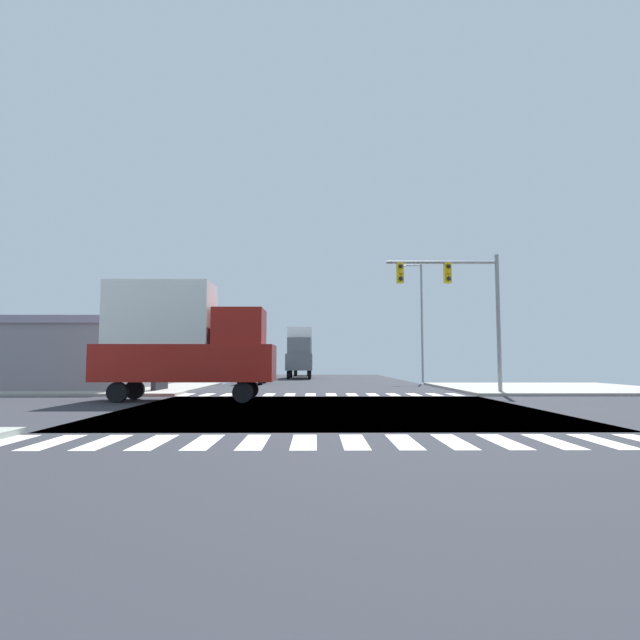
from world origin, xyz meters
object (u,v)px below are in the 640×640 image
at_px(box_truck_crossing_1, 300,351).
at_px(box_truck_middle_3, 182,338).
at_px(street_lamp, 419,312).
at_px(sedan_nearside_1, 253,368).
at_px(bank_building, 28,355).
at_px(sedan_trailing_4, 302,366).
at_px(sedan_farside_2, 261,367).
at_px(traffic_signal_mast, 456,291).

distance_m(box_truck_crossing_1, box_truck_middle_3, 28.39).
bearing_deg(street_lamp, sedan_nearside_1, -169.36).
xyz_separation_m(street_lamp, sedan_nearside_1, (-12.47, -2.34, -4.26)).
distance_m(bank_building, sedan_nearside_1, 14.13).
height_order(box_truck_crossing_1, sedan_trailing_4, box_truck_crossing_1).
bearing_deg(sedan_farside_2, box_truck_middle_3, 87.19).
relative_size(traffic_signal_mast, bank_building, 0.40).
distance_m(traffic_signal_mast, sedan_nearside_1, 16.74).
bearing_deg(sedan_farside_2, box_truck_crossing_1, -113.82).
bearing_deg(box_truck_crossing_1, sedan_nearside_1, 76.47).
relative_size(traffic_signal_mast, sedan_farside_2, 1.62).
relative_size(street_lamp, bank_building, 0.52).
bearing_deg(street_lamp, bank_building, -163.13).
height_order(traffic_signal_mast, bank_building, traffic_signal_mast).
bearing_deg(bank_building, sedan_nearside_1, 22.47).
bearing_deg(sedan_nearside_1, traffic_signal_mast, 135.18).
bearing_deg(traffic_signal_mast, street_lamp, 86.10).
relative_size(traffic_signal_mast, sedan_nearside_1, 1.62).
distance_m(bank_building, box_truck_middle_3, 15.78).
distance_m(traffic_signal_mast, sedan_farside_2, 21.03).
relative_size(sedan_nearside_1, sedan_farside_2, 1.00).
xyz_separation_m(sedan_nearside_1, box_truck_middle_3, (-1.05, -15.64, 1.45)).
xyz_separation_m(traffic_signal_mast, sedan_trailing_4, (-8.53, 32.13, -4.00)).
bearing_deg(box_truck_middle_3, sedan_trailing_4, 173.64).
distance_m(street_lamp, sedan_trailing_4, 21.07).
height_order(street_lamp, sedan_nearside_1, street_lamp).
relative_size(street_lamp, box_truck_middle_3, 1.27).
distance_m(street_lamp, box_truck_middle_3, 22.67).
bearing_deg(box_truck_middle_3, street_lamp, 143.07).
height_order(bank_building, box_truck_middle_3, box_truck_middle_3).
xyz_separation_m(street_lamp, sedan_trailing_4, (-9.47, 18.33, -4.26)).
relative_size(bank_building, box_truck_middle_3, 2.44).
distance_m(bank_building, sedan_farside_2, 17.11).
xyz_separation_m(sedan_trailing_4, box_truck_middle_3, (-4.05, -36.32, 1.45)).
height_order(sedan_nearside_1, sedan_farside_2, same).
height_order(sedan_nearside_1, sedan_trailing_4, same).
bearing_deg(sedan_trailing_4, box_truck_middle_3, 83.64).
bearing_deg(bank_building, box_truck_crossing_1, 48.08).
distance_m(street_lamp, box_truck_crossing_1, 14.15).
xyz_separation_m(traffic_signal_mast, box_truck_crossing_1, (-8.53, 23.92, -2.55)).
height_order(street_lamp, sedan_trailing_4, street_lamp).
xyz_separation_m(traffic_signal_mast, sedan_farside_2, (-11.53, 17.13, -4.00)).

